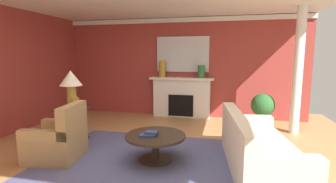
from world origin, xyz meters
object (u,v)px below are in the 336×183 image
at_px(side_table, 73,122).
at_px(vase_mantel_left, 162,69).
at_px(sofa, 257,151).
at_px(coffee_table, 155,141).
at_px(fireplace, 182,98).
at_px(vase_mantel_right, 201,72).
at_px(mantel_mirror, 183,54).
at_px(table_lamp, 71,82).
at_px(vase_on_side_table, 75,104).
at_px(armchair_near_window, 58,141).
at_px(potted_plant, 263,107).

relative_size(side_table, vase_mantel_left, 1.50).
relative_size(sofa, side_table, 3.14).
bearing_deg(side_table, coffee_table, -16.15).
bearing_deg(fireplace, vase_mantel_right, -5.12).
bearing_deg(mantel_mirror, fireplace, -90.00).
xyz_separation_m(sofa, vase_mantel_right, (-1.15, 2.97, 1.01)).
bearing_deg(fireplace, vase_mantel_left, -174.88).
bearing_deg(side_table, vase_mantel_left, 63.16).
relative_size(table_lamp, vase_mantel_right, 2.14).
bearing_deg(vase_mantel_right, sofa, -68.84).
xyz_separation_m(mantel_mirror, table_lamp, (-1.80, -2.64, -0.55)).
relative_size(table_lamp, vase_on_side_table, 3.31).
xyz_separation_m(sofa, armchair_near_window, (-3.23, -0.33, 0.01)).
relative_size(mantel_mirror, table_lamp, 1.98).
relative_size(side_table, vase_on_side_table, 3.09).
bearing_deg(vase_mantel_left, table_lamp, -116.84).
bearing_deg(sofa, side_table, 171.72).
height_order(side_table, table_lamp, table_lamp).
xyz_separation_m(sofa, side_table, (-3.50, 0.51, 0.10)).
bearing_deg(table_lamp, armchair_near_window, -72.31).
xyz_separation_m(coffee_table, vase_on_side_table, (-1.75, 0.43, 0.48)).
distance_m(sofa, coffee_table, 1.60).
bearing_deg(mantel_mirror, coffee_table, -88.13).
relative_size(armchair_near_window, side_table, 1.36).
distance_m(mantel_mirror, armchair_near_window, 4.07).
distance_m(mantel_mirror, side_table, 3.47).
relative_size(sofa, vase_mantel_left, 4.70).
height_order(fireplace, sofa, fireplace).
bearing_deg(armchair_near_window, vase_mantel_right, 57.84).
bearing_deg(coffee_table, table_lamp, 163.85).
bearing_deg(vase_mantel_left, coffee_table, -77.77).
xyz_separation_m(mantel_mirror, side_table, (-1.80, -2.64, -1.37)).
distance_m(fireplace, armchair_near_window, 3.69).
distance_m(mantel_mirror, sofa, 3.87).
height_order(sofa, vase_on_side_table, vase_on_side_table).
bearing_deg(vase_mantel_right, fireplace, 174.88).
height_order(fireplace, potted_plant, fireplace).
bearing_deg(coffee_table, fireplace, 91.94).
bearing_deg(fireplace, armchair_near_window, -114.49).
relative_size(mantel_mirror, vase_on_side_table, 6.54).
distance_m(coffee_table, vase_on_side_table, 1.87).
distance_m(fireplace, vase_mantel_left, 0.99).
xyz_separation_m(fireplace, coffee_table, (0.10, -3.06, -0.20)).
bearing_deg(potted_plant, vase_on_side_table, -151.20).
bearing_deg(side_table, vase_on_side_table, -38.66).
relative_size(mantel_mirror, armchair_near_window, 1.56).
xyz_separation_m(armchair_near_window, side_table, (-0.27, 0.84, 0.09)).
height_order(side_table, vase_mantel_right, vase_mantel_right).
bearing_deg(vase_mantel_left, mantel_mirror, 17.18).
xyz_separation_m(coffee_table, table_lamp, (-1.90, 0.55, 0.89)).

